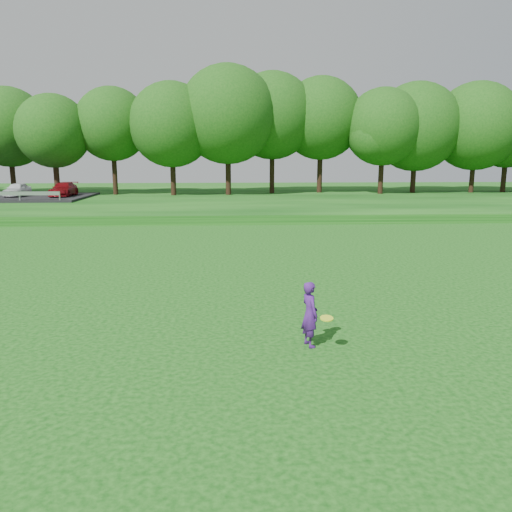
{
  "coord_description": "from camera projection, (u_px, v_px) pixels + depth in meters",
  "views": [
    {
      "loc": [
        0.57,
        -12.1,
        4.25
      ],
      "look_at": [
        1.36,
        2.59,
        1.3
      ],
      "focal_mm": 35.0,
      "sensor_mm": 36.0,
      "label": 1
    }
  ],
  "objects": [
    {
      "name": "ground",
      "position": [
        208.0,
        327.0,
        12.65
      ],
      "size": [
        140.0,
        140.0,
        0.0
      ],
      "primitive_type": "plane",
      "color": "#0C3E0C",
      "rests_on": "ground"
    },
    {
      "name": "berm",
      "position": [
        223.0,
        200.0,
        45.88
      ],
      "size": [
        130.0,
        30.0,
        0.6
      ],
      "primitive_type": "cube",
      "color": "#0C3E0C",
      "rests_on": "ground"
    },
    {
      "name": "walking_path",
      "position": [
        220.0,
        223.0,
        32.23
      ],
      "size": [
        130.0,
        1.6,
        0.04
      ],
      "primitive_type": "cube",
      "color": "gray",
      "rests_on": "ground"
    },
    {
      "name": "treeline",
      "position": [
        222.0,
        116.0,
        48.26
      ],
      "size": [
        104.0,
        7.0,
        15.0
      ],
      "primitive_type": null,
      "color": "#154810",
      "rests_on": "berm"
    },
    {
      "name": "woman",
      "position": [
        310.0,
        314.0,
        11.24
      ],
      "size": [
        0.7,
        0.91,
        1.5
      ],
      "color": "#491A76",
      "rests_on": "ground"
    }
  ]
}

